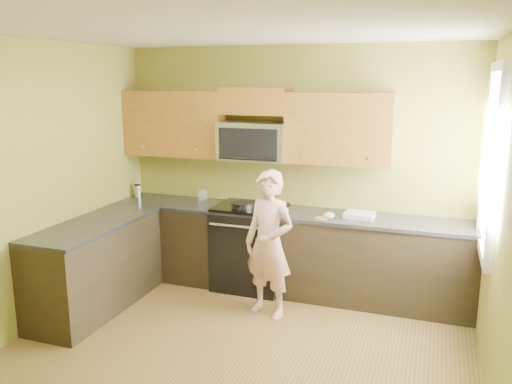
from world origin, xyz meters
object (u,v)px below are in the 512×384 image
at_px(stove, 250,246).
at_px(travel_mug, 138,197).
at_px(frying_pan, 243,207).
at_px(butter_tub, 279,214).
at_px(woman, 269,244).
at_px(microwave, 254,160).

xyz_separation_m(stove, travel_mug, (-1.50, 0.09, 0.45)).
height_order(stove, frying_pan, frying_pan).
distance_m(stove, butter_tub, 0.59).
bearing_deg(stove, butter_tub, -16.50).
relative_size(frying_pan, travel_mug, 2.87).
xyz_separation_m(frying_pan, travel_mug, (-1.45, 0.18, -0.03)).
distance_m(stove, frying_pan, 0.49).
bearing_deg(butter_tub, woman, -84.50).
relative_size(stove, woman, 0.64).
height_order(woman, travel_mug, woman).
bearing_deg(frying_pan, butter_tub, -13.98).
distance_m(stove, woman, 0.79).
xyz_separation_m(stove, butter_tub, (0.37, -0.11, 0.45)).
bearing_deg(butter_tub, travel_mug, 173.89).
bearing_deg(butter_tub, stove, 163.50).
xyz_separation_m(stove, microwave, (0.00, 0.12, 0.97)).
xyz_separation_m(woman, travel_mug, (-1.92, 0.70, 0.18)).
height_order(microwave, frying_pan, microwave).
distance_m(microwave, frying_pan, 0.55).
xyz_separation_m(stove, woman, (0.42, -0.61, 0.26)).
relative_size(woman, travel_mug, 9.17).
bearing_deg(stove, woman, -55.40).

